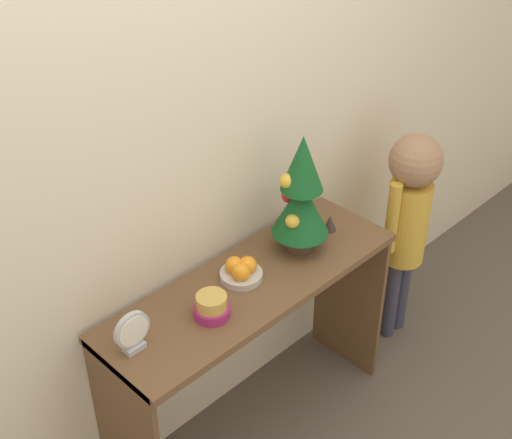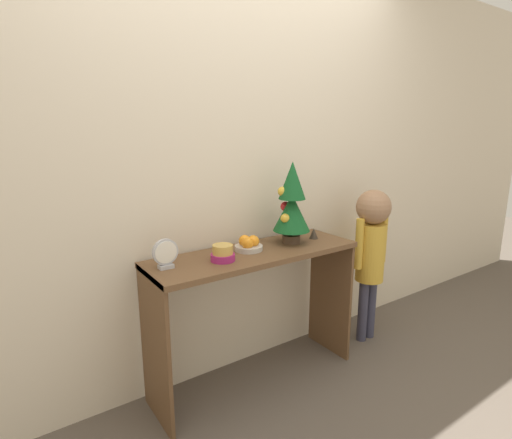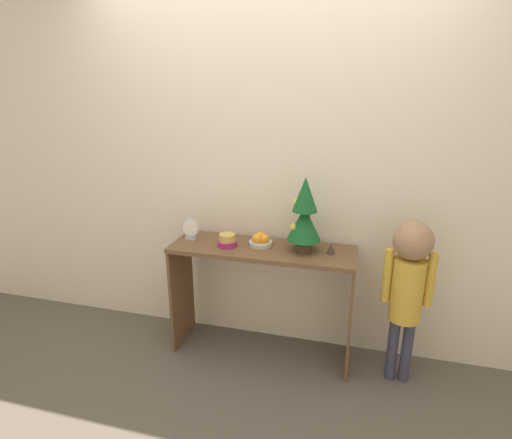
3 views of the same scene
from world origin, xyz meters
name	(u,v)px [view 2 (image 2 of 3)]	position (x,y,z in m)	size (l,w,h in m)	color
ground_plane	(275,396)	(0.00, 0.00, 0.00)	(12.00, 12.00, 0.00)	brown
back_wall	(231,165)	(0.00, 0.44, 1.25)	(7.00, 0.05, 2.50)	beige
console_table	(255,283)	(0.00, 0.20, 0.61)	(1.21, 0.39, 0.79)	brown
mini_tree	(292,203)	(0.27, 0.21, 1.03)	(0.22, 0.22, 0.48)	#4C3828
fruit_bowl	(249,244)	(-0.02, 0.23, 0.83)	(0.16, 0.16, 0.08)	#B7B2A8
singing_bowl	(223,253)	(-0.23, 0.16, 0.83)	(0.13, 0.13, 0.08)	#9E2366
desk_clock	(165,254)	(-0.51, 0.22, 0.87)	(0.13, 0.04, 0.15)	#B2B2B7
figurine	(314,233)	(0.44, 0.21, 0.83)	(0.05, 0.05, 0.07)	#382D23
child_figure	(371,242)	(0.91, 0.14, 0.71)	(0.29, 0.23, 1.06)	#38384C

